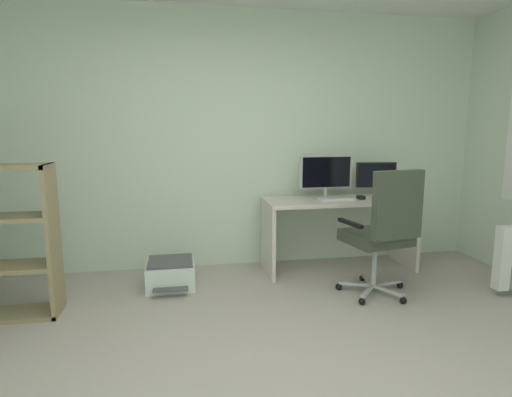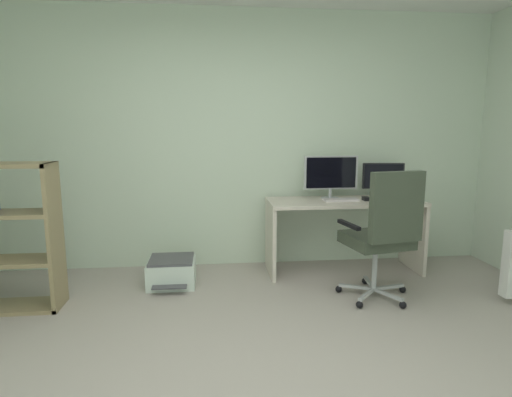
% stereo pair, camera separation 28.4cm
% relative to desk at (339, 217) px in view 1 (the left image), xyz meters
% --- Properties ---
extents(ground_plane, '(5.47, 4.61, 0.02)m').
position_rel_desk_xyz_m(ground_plane, '(-1.09, -1.95, -0.56)').
color(ground_plane, '#B0A69C').
rests_on(ground_plane, ground).
extents(wall_back, '(5.47, 0.10, 2.64)m').
position_rel_desk_xyz_m(wall_back, '(-1.09, 0.40, 0.77)').
color(wall_back, silver).
rests_on(wall_back, ground).
extents(desk, '(1.53, 0.58, 0.74)m').
position_rel_desk_xyz_m(desk, '(0.00, 0.00, 0.00)').
color(desk, beige).
rests_on(desk, ground).
extents(monitor_main, '(0.55, 0.18, 0.44)m').
position_rel_desk_xyz_m(monitor_main, '(-0.12, 0.10, 0.44)').
color(monitor_main, '#B2B5B7').
rests_on(monitor_main, desk).
extents(monitor_secondary, '(0.42, 0.18, 0.36)m').
position_rel_desk_xyz_m(monitor_secondary, '(0.44, 0.10, 0.40)').
color(monitor_secondary, '#B2B5B7').
rests_on(monitor_secondary, desk).
extents(keyboard, '(0.34, 0.14, 0.02)m').
position_rel_desk_xyz_m(keyboard, '(-0.05, -0.04, 0.20)').
color(keyboard, silver).
rests_on(keyboard, desk).
extents(computer_mouse, '(0.06, 0.10, 0.03)m').
position_rel_desk_xyz_m(computer_mouse, '(0.21, -0.05, 0.21)').
color(computer_mouse, black).
rests_on(computer_mouse, desk).
extents(office_chair, '(0.64, 0.66, 1.12)m').
position_rel_desk_xyz_m(office_chair, '(0.09, -0.79, 0.07)').
color(office_chair, '#B7BABC').
rests_on(office_chair, ground).
extents(printer, '(0.43, 0.50, 0.25)m').
position_rel_desk_xyz_m(printer, '(-1.71, -0.20, -0.42)').
color(printer, silver).
rests_on(printer, ground).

